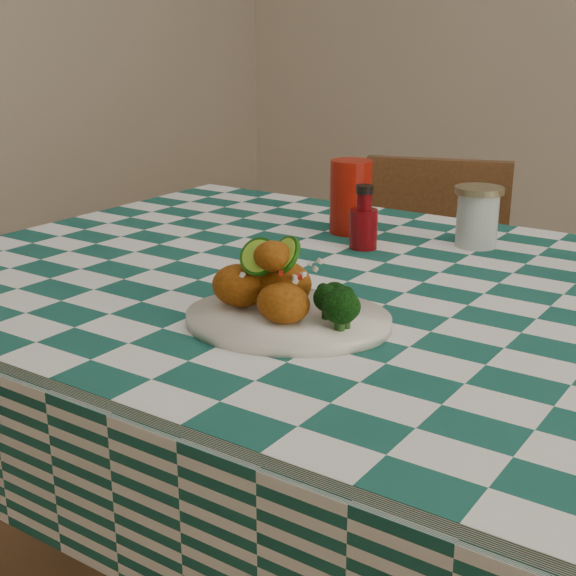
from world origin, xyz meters
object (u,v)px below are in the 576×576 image
Objects in this scene: plate at (288,320)px; ketchup_bottle at (364,217)px; fried_chicken_pile at (277,277)px; dining_table at (395,512)px; wooden_chair_left at (423,330)px; red_tumbler at (351,197)px; mason_jar at (477,217)px.

ketchup_bottle is (-0.11, 0.41, 0.05)m from plate.
ketchup_bottle is at bearing 102.98° from fried_chicken_pile.
plate is (-0.07, -0.22, 0.40)m from dining_table.
wooden_chair_left is (-0.11, 0.55, -0.42)m from ketchup_bottle.
ketchup_bottle reaches higher than dining_table.
ketchup_bottle is (0.08, -0.09, -0.01)m from red_tumbler.
wooden_chair_left is at bearing 101.79° from ketchup_bottle.
plate is 0.43m from ketchup_bottle.
dining_table is 0.60m from red_tumbler.
plate is 0.06m from fried_chicken_pile.
mason_jar is (0.25, 0.04, -0.02)m from red_tumbler.
ketchup_bottle is (-0.18, 0.19, 0.45)m from dining_table.
dining_table is at bearing -47.17° from red_tumbler.
fried_chicken_pile is at bearing -97.50° from mason_jar.
dining_table is 5.84× the size of plate.
plate is 2.41× the size of ketchup_bottle.
dining_table is at bearing 72.67° from plate.
wooden_chair_left is at bearing 123.93° from mason_jar.
mason_jar is at bearing 92.61° from dining_table.
ketchup_bottle is 1.05× the size of mason_jar.
plate is at bearing -95.69° from mason_jar.
dining_table is at bearing 68.64° from fried_chicken_pile.
red_tumbler is at bearing -170.58° from mason_jar.
dining_table is 11.52× the size of red_tumbler.
ketchup_bottle is 0.21m from mason_jar.
fried_chicken_pile reaches higher than dining_table.
fried_chicken_pile is at bearing -95.91° from wooden_chair_left.
red_tumbler reaches higher than ketchup_bottle.
dining_table is at bearing -86.44° from wooden_chair_left.
mason_jar is 0.66m from wooden_chair_left.
wooden_chair_left reaches higher than plate.
wooden_chair_left is (-0.28, 0.42, -0.42)m from mason_jar.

